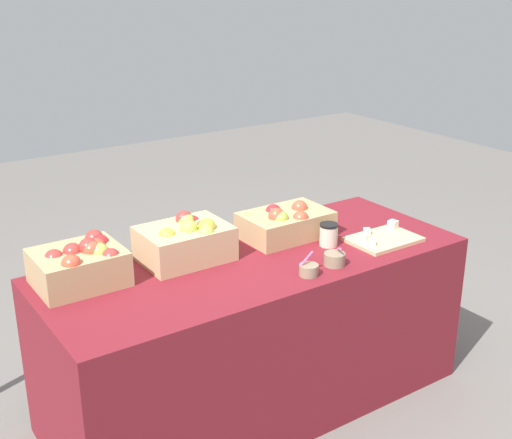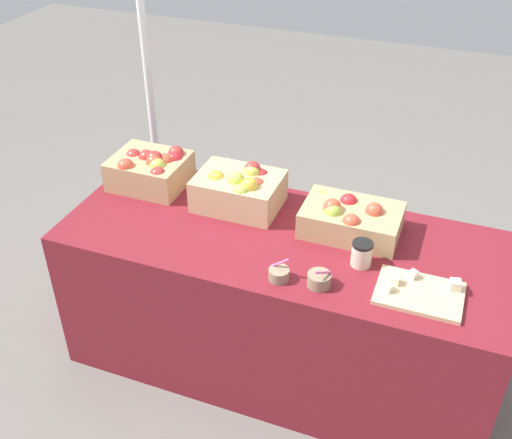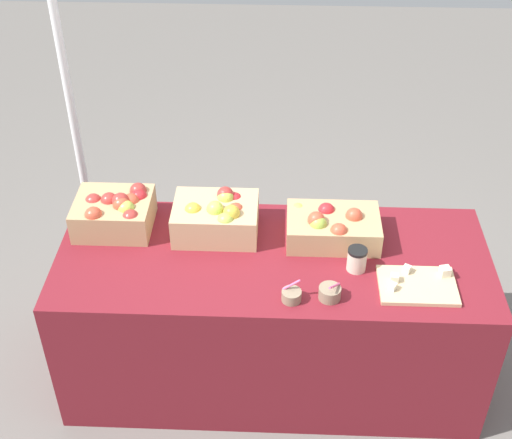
{
  "view_description": "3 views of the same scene",
  "coord_description": "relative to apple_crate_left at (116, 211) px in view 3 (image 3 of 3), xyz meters",
  "views": [
    {
      "loc": [
        -1.52,
        -2.24,
        1.92
      ],
      "look_at": [
        0.05,
        0.07,
        0.89
      ],
      "focal_mm": 47.27,
      "sensor_mm": 36.0,
      "label": 1
    },
    {
      "loc": [
        0.64,
        -2.0,
        2.26
      ],
      "look_at": [
        -0.12,
        0.01,
        0.79
      ],
      "focal_mm": 42.77,
      "sensor_mm": 36.0,
      "label": 2
    },
    {
      "loc": [
        0.02,
        -2.35,
        2.73
      ],
      "look_at": [
        -0.08,
        -0.01,
        0.94
      ],
      "focal_mm": 49.43,
      "sensor_mm": 36.0,
      "label": 3
    }
  ],
  "objects": [
    {
      "name": "apple_crate_right",
      "position": [
        0.97,
        -0.05,
        -0.02
      ],
      "size": [
        0.41,
        0.27,
        0.17
      ],
      "color": "tan",
      "rests_on": "table"
    },
    {
      "name": "coffee_cup",
      "position": [
        1.07,
        -0.25,
        -0.04
      ],
      "size": [
        0.08,
        0.08,
        0.11
      ],
      "color": "beige",
      "rests_on": "table"
    },
    {
      "name": "cutting_board_front",
      "position": [
        1.32,
        -0.35,
        -0.08
      ],
      "size": [
        0.32,
        0.23,
        0.06
      ],
      "color": "#D1B284",
      "rests_on": "table"
    },
    {
      "name": "sample_bowl_near",
      "position": [
        0.8,
        -0.45,
        -0.06
      ],
      "size": [
        0.08,
        0.08,
        0.1
      ],
      "color": "gray",
      "rests_on": "table"
    },
    {
      "name": "ground_plane",
      "position": [
        0.72,
        -0.18,
        -0.83
      ],
      "size": [
        10.0,
        10.0,
        0.0
      ],
      "primitive_type": "plane",
      "color": "slate"
    },
    {
      "name": "sample_bowl_mid",
      "position": [
        0.95,
        -0.43,
        -0.06
      ],
      "size": [
        0.09,
        0.09,
        0.1
      ],
      "color": "gray",
      "rests_on": "table"
    },
    {
      "name": "apple_crate_left",
      "position": [
        0.0,
        0.0,
        0.0
      ],
      "size": [
        0.34,
        0.29,
        0.19
      ],
      "color": "tan",
      "rests_on": "table"
    },
    {
      "name": "apple_crate_middle",
      "position": [
        0.46,
        -0.02,
        -0.0
      ],
      "size": [
        0.38,
        0.28,
        0.19
      ],
      "color": "tan",
      "rests_on": "table"
    },
    {
      "name": "table",
      "position": [
        0.72,
        -0.18,
        -0.46
      ],
      "size": [
        1.9,
        0.76,
        0.74
      ],
      "primitive_type": "cube",
      "color": "maroon",
      "rests_on": "ground_plane"
    },
    {
      "name": "tent_pole",
      "position": [
        -0.31,
        0.58,
        0.19
      ],
      "size": [
        0.04,
        0.04,
        2.04
      ],
      "primitive_type": "cylinder",
      "color": "white",
      "rests_on": "ground_plane"
    }
  ]
}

